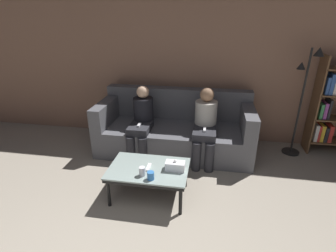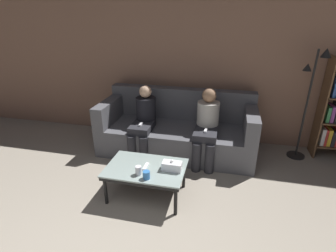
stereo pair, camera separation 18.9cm
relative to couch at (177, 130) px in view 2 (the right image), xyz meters
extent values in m
cube|color=#8C6651|center=(0.00, 0.55, 0.97)|extent=(12.00, 0.06, 2.60)
cube|color=#515156|center=(0.00, -0.07, -0.12)|extent=(2.35, 0.98, 0.43)
cube|color=#515156|center=(0.00, 0.32, 0.35)|extent=(2.35, 0.20, 0.50)
cube|color=#515156|center=(-1.09, -0.07, 0.27)|extent=(0.18, 0.98, 0.35)
cube|color=#515156|center=(1.09, -0.07, 0.27)|extent=(0.18, 0.98, 0.35)
cube|color=#8C9E99|center=(-0.13, -1.25, 0.05)|extent=(0.92, 0.61, 0.02)
cube|color=black|center=(-0.13, -1.25, 0.03)|extent=(0.90, 0.60, 0.04)
cylinder|color=black|center=(-0.54, -1.50, -0.16)|extent=(0.04, 0.04, 0.33)
cylinder|color=black|center=(0.28, -1.50, -0.16)|extent=(0.04, 0.04, 0.33)
cylinder|color=black|center=(-0.54, -1.00, -0.16)|extent=(0.04, 0.04, 0.33)
cylinder|color=black|center=(0.28, -1.00, -0.16)|extent=(0.04, 0.04, 0.33)
cylinder|color=silver|center=(-0.16, -1.41, 0.11)|extent=(0.07, 0.07, 0.10)
cylinder|color=#3372BF|center=(-0.05, -1.47, 0.11)|extent=(0.08, 0.08, 0.09)
cube|color=white|center=(0.18, -1.24, 0.11)|extent=(0.22, 0.12, 0.10)
sphere|color=white|center=(0.18, -1.24, 0.18)|extent=(0.04, 0.04, 0.04)
cube|color=white|center=(-0.13, -1.25, 0.07)|extent=(0.04, 0.15, 0.02)
cube|color=brown|center=(2.09, 0.32, 0.42)|extent=(0.02, 0.32, 1.51)
cube|color=silver|center=(2.17, 0.32, 0.00)|extent=(0.05, 0.24, 0.26)
cube|color=red|center=(2.21, 0.32, 0.00)|extent=(0.03, 0.24, 0.26)
cube|color=gold|center=(2.26, 0.32, 0.00)|extent=(0.05, 0.24, 0.26)
cube|color=#232328|center=(2.32, 0.32, -0.01)|extent=(0.05, 0.24, 0.24)
cube|color=red|center=(2.37, 0.32, 0.00)|extent=(0.06, 0.24, 0.27)
cube|color=#38844C|center=(2.17, 0.32, 0.36)|extent=(0.04, 0.24, 0.23)
cube|color=#8E4293|center=(2.22, 0.32, 0.37)|extent=(0.05, 0.24, 0.24)
cube|color=#232328|center=(2.27, 0.32, 0.39)|extent=(0.03, 0.24, 0.30)
cube|color=#33569E|center=(2.17, 0.32, 0.75)|extent=(0.04, 0.24, 0.25)
cylinder|color=black|center=(1.84, 0.17, -0.32)|extent=(0.26, 0.26, 0.02)
cylinder|color=black|center=(1.84, 0.17, 0.48)|extent=(0.03, 0.03, 1.61)
cone|color=black|center=(1.94, 0.17, 1.23)|extent=(0.14, 0.14, 0.12)
cone|color=black|center=(1.76, 0.21, 1.03)|extent=(0.12, 0.12, 0.10)
cylinder|color=#28282D|center=(-0.56, -0.56, -0.12)|extent=(0.13, 0.13, 0.43)
cylinder|color=#28282D|center=(-0.38, -0.56, -0.12)|extent=(0.13, 0.13, 0.43)
cube|color=#28282D|center=(-0.47, -0.34, 0.15)|extent=(0.30, 0.44, 0.10)
cylinder|color=black|center=(-0.47, -0.12, 0.32)|extent=(0.30, 0.30, 0.44)
sphere|color=#DBAD89|center=(-0.47, -0.12, 0.63)|extent=(0.19, 0.19, 0.19)
cube|color=white|center=(-0.47, -0.38, 0.21)|extent=(0.04, 0.12, 0.02)
cylinder|color=#28282D|center=(0.38, -0.58, -0.12)|extent=(0.13, 0.13, 0.43)
cylinder|color=#28282D|center=(0.56, -0.58, -0.12)|extent=(0.13, 0.13, 0.43)
cube|color=#28282D|center=(0.47, -0.35, 0.15)|extent=(0.32, 0.46, 0.10)
cylinder|color=#B7B2A8|center=(0.47, -0.12, 0.32)|extent=(0.32, 0.32, 0.44)
sphere|color=#997051|center=(0.47, -0.12, 0.64)|extent=(0.20, 0.20, 0.20)
cube|color=white|center=(0.47, -0.39, 0.21)|extent=(0.04, 0.12, 0.02)
camera|label=1|loc=(0.53, -3.76, 1.71)|focal=28.00mm
camera|label=2|loc=(0.72, -3.73, 1.71)|focal=28.00mm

